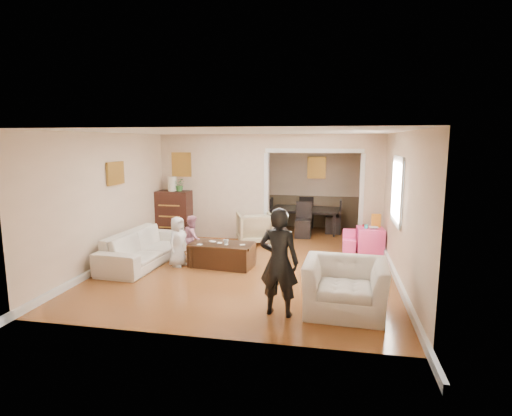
% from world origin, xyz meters
% --- Properties ---
extents(floor, '(7.00, 7.00, 0.00)m').
position_xyz_m(floor, '(0.00, 0.00, 0.00)').
color(floor, '#9F5629').
rests_on(floor, ground).
extents(partition_left, '(2.75, 0.18, 2.60)m').
position_xyz_m(partition_left, '(-1.38, 1.80, 1.30)').
color(partition_left, beige).
rests_on(partition_left, ground).
extents(partition_right, '(0.55, 0.18, 2.60)m').
position_xyz_m(partition_right, '(2.48, 1.80, 1.30)').
color(partition_right, beige).
rests_on(partition_right, ground).
extents(partition_header, '(2.22, 0.18, 0.35)m').
position_xyz_m(partition_header, '(1.10, 1.80, 2.42)').
color(partition_header, beige).
rests_on(partition_header, partition_right).
extents(window_pane, '(0.03, 0.95, 1.10)m').
position_xyz_m(window_pane, '(2.73, -0.40, 1.55)').
color(window_pane, white).
rests_on(window_pane, ground).
extents(framed_art_partition, '(0.45, 0.03, 0.55)m').
position_xyz_m(framed_art_partition, '(-2.20, 1.70, 1.85)').
color(framed_art_partition, brown).
rests_on(framed_art_partition, partition_left).
extents(framed_art_sofa_wall, '(0.03, 0.55, 0.40)m').
position_xyz_m(framed_art_sofa_wall, '(-2.71, -0.60, 1.80)').
color(framed_art_sofa_wall, brown).
extents(framed_art_alcove, '(0.45, 0.03, 0.55)m').
position_xyz_m(framed_art_alcove, '(1.10, 3.44, 1.70)').
color(framed_art_alcove, brown).
extents(sofa, '(1.03, 2.29, 0.65)m').
position_xyz_m(sofa, '(-2.12, -0.70, 0.33)').
color(sofa, silver).
rests_on(sofa, ground).
extents(armchair_back, '(1.03, 1.05, 0.74)m').
position_xyz_m(armchair_back, '(-0.26, 1.36, 0.37)').
color(armchair_back, tan).
rests_on(armchair_back, ground).
extents(armchair_front, '(1.21, 1.07, 0.75)m').
position_xyz_m(armchair_front, '(1.79, -2.36, 0.38)').
color(armchair_front, silver).
rests_on(armchair_front, ground).
extents(dresser, '(0.88, 0.49, 1.21)m').
position_xyz_m(dresser, '(-2.36, 1.44, 0.60)').
color(dresser, '#351410').
rests_on(dresser, ground).
extents(table_lamp, '(0.22, 0.22, 0.36)m').
position_xyz_m(table_lamp, '(-2.36, 1.44, 1.39)').
color(table_lamp, beige).
rests_on(table_lamp, dresser).
extents(potted_plant, '(0.29, 0.25, 0.32)m').
position_xyz_m(potted_plant, '(-2.16, 1.44, 1.36)').
color(potted_plant, '#346C30').
rests_on(potted_plant, dresser).
extents(coffee_table, '(1.28, 0.75, 0.46)m').
position_xyz_m(coffee_table, '(-0.53, -0.59, 0.23)').
color(coffee_table, '#3A2312').
rests_on(coffee_table, ground).
extents(coffee_cup, '(0.11, 0.11, 0.09)m').
position_xyz_m(coffee_cup, '(-0.43, -0.64, 0.51)').
color(coffee_cup, beige).
rests_on(coffee_cup, coffee_table).
extents(play_table, '(0.60, 0.60, 0.54)m').
position_xyz_m(play_table, '(2.41, 1.05, 0.27)').
color(play_table, '#FC428D').
rests_on(play_table, ground).
extents(cereal_box, '(0.20, 0.08, 0.30)m').
position_xyz_m(cereal_box, '(2.53, 1.15, 0.69)').
color(cereal_box, yellow).
rests_on(cereal_box, play_table).
extents(cyan_cup, '(0.08, 0.08, 0.08)m').
position_xyz_m(cyan_cup, '(2.31, 1.00, 0.58)').
color(cyan_cup, '#26BEBA').
rests_on(cyan_cup, play_table).
extents(toy_block, '(0.10, 0.09, 0.05)m').
position_xyz_m(toy_block, '(2.29, 1.17, 0.57)').
color(toy_block, red).
rests_on(toy_block, play_table).
extents(play_bowl, '(0.23, 0.23, 0.05)m').
position_xyz_m(play_bowl, '(2.46, 0.93, 0.57)').
color(play_bowl, silver).
rests_on(play_bowl, play_table).
extents(dining_table, '(1.90, 1.18, 0.64)m').
position_xyz_m(dining_table, '(0.85, 2.80, 0.32)').
color(dining_table, black).
rests_on(dining_table, ground).
extents(adult_person, '(0.61, 0.45, 1.55)m').
position_xyz_m(adult_person, '(0.87, -2.63, 0.77)').
color(adult_person, black).
rests_on(adult_person, ground).
extents(child_kneel_a, '(0.44, 0.55, 0.99)m').
position_xyz_m(child_kneel_a, '(-1.38, -0.74, 0.49)').
color(child_kneel_a, silver).
rests_on(child_kneel_a, ground).
extents(child_kneel_b, '(0.45, 0.52, 0.93)m').
position_xyz_m(child_kneel_b, '(-1.23, -0.29, 0.47)').
color(child_kneel_b, '#CC7F97').
rests_on(child_kneel_b, ground).
extents(child_toddler, '(0.56, 0.47, 0.89)m').
position_xyz_m(child_toddler, '(0.52, 0.16, 0.45)').
color(child_toddler, black).
rests_on(child_toddler, ground).
extents(craft_papers, '(0.94, 0.42, 0.00)m').
position_xyz_m(craft_papers, '(-0.60, -0.59, 0.46)').
color(craft_papers, white).
rests_on(craft_papers, coffee_table).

